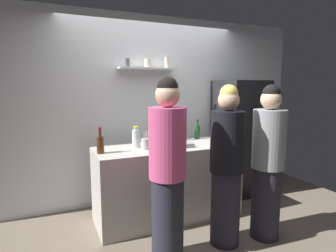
{
  "coord_description": "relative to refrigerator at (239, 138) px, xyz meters",
  "views": [
    {
      "loc": [
        -1.4,
        -2.52,
        1.64
      ],
      "look_at": [
        -0.06,
        0.52,
        1.16
      ],
      "focal_mm": 29.79,
      "sensor_mm": 36.0,
      "label": 1
    }
  ],
  "objects": [
    {
      "name": "wine_bottle_green_glass",
      "position": [
        -0.77,
        -0.05,
        0.15
      ],
      "size": [
        0.07,
        0.07,
        0.27
      ],
      "color": "#19471E",
      "rests_on": "counter"
    },
    {
      "name": "utensil_holder",
      "position": [
        -1.63,
        -0.37,
        0.11
      ],
      "size": [
        0.11,
        0.11,
        0.22
      ],
      "color": "#B2B2B7",
      "rests_on": "counter"
    },
    {
      "name": "counter",
      "position": [
        -1.33,
        -0.33,
        -0.4
      ],
      "size": [
        1.77,
        0.67,
        0.91
      ],
      "primitive_type": "cube",
      "color": "#B7B2A8",
      "rests_on": "ground"
    },
    {
      "name": "baking_pan",
      "position": [
        -1.24,
        -0.41,
        0.08
      ],
      "size": [
        0.34,
        0.24,
        0.05
      ],
      "primitive_type": "cube",
      "color": "gray",
      "rests_on": "counter"
    },
    {
      "name": "person_blonde",
      "position": [
        -1.03,
        -1.11,
        -0.04
      ],
      "size": [
        0.34,
        0.34,
        1.65
      ],
      "rotation": [
        0.0,
        0.0,
        4.84
      ],
      "color": "#262633",
      "rests_on": "ground"
    },
    {
      "name": "back_wall_assembly",
      "position": [
        -1.27,
        0.4,
        0.45
      ],
      "size": [
        4.8,
        0.32,
        2.6
      ],
      "color": "white",
      "rests_on": "ground"
    },
    {
      "name": "ground_plane",
      "position": [
        -1.27,
        -0.85,
        -0.86
      ],
      "size": [
        5.28,
        5.28,
        0.0
      ],
      "primitive_type": "plane",
      "color": "#726656"
    },
    {
      "name": "water_bottle_plastic",
      "position": [
        -1.71,
        -0.23,
        0.16
      ],
      "size": [
        0.1,
        0.1,
        0.25
      ],
      "color": "silver",
      "rests_on": "counter"
    },
    {
      "name": "wine_bottle_pale_glass",
      "position": [
        -1.03,
        -0.06,
        0.16
      ],
      "size": [
        0.07,
        0.07,
        0.31
      ],
      "color": "#B2BFB2",
      "rests_on": "counter"
    },
    {
      "name": "person_pink_top",
      "position": [
        -1.69,
        -1.14,
        -0.0
      ],
      "size": [
        0.34,
        0.34,
        1.72
      ],
      "rotation": [
        0.0,
        0.0,
        1.64
      ],
      "color": "#262633",
      "rests_on": "ground"
    },
    {
      "name": "refrigerator",
      "position": [
        0.0,
        0.0,
        0.0
      ],
      "size": [
        0.65,
        0.66,
        1.71
      ],
      "color": "black",
      "rests_on": "ground"
    },
    {
      "name": "wine_bottle_amber_glass",
      "position": [
        -2.15,
        -0.36,
        0.16
      ],
      "size": [
        0.08,
        0.08,
        0.29
      ],
      "color": "#472814",
      "rests_on": "counter"
    },
    {
      "name": "person_grey_hoodie",
      "position": [
        -0.56,
        -1.18,
        -0.04
      ],
      "size": [
        0.34,
        0.34,
        1.65
      ],
      "rotation": [
        0.0,
        0.0,
        0.43
      ],
      "color": "#262633",
      "rests_on": "ground"
    }
  ]
}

